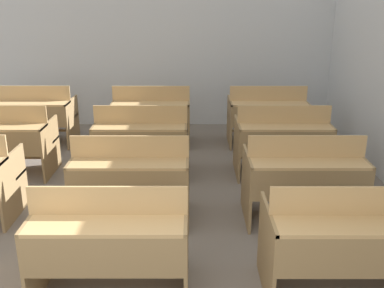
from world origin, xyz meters
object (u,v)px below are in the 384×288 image
(bench_second_right, at_px, (304,178))
(bench_back_center, at_px, (152,115))
(bench_third_center, at_px, (142,140))
(bench_front_center, at_px, (111,241))
(bench_second_center, at_px, (132,178))
(bench_back_right, at_px, (268,115))
(bench_back_left, at_px, (35,115))
(bench_third_right, at_px, (283,140))
(bench_third_left, at_px, (5,140))
(bench_front_right, at_px, (344,241))

(bench_second_right, xyz_separation_m, bench_back_center, (-1.82, 2.57, 0.00))
(bench_third_center, bearing_deg, bench_front_center, -89.29)
(bench_second_center, xyz_separation_m, bench_back_right, (1.84, 2.57, 0.00))
(bench_second_center, relative_size, bench_back_left, 1.00)
(bench_second_right, xyz_separation_m, bench_third_right, (0.02, 1.29, 0.00))
(bench_back_center, bearing_deg, bench_second_center, -89.88)
(bench_back_right, bearing_deg, bench_third_center, -145.56)
(bench_third_center, distance_m, bench_back_center, 1.28)
(bench_front_center, bearing_deg, bench_third_center, 90.71)
(bench_second_right, bearing_deg, bench_third_left, 160.77)
(bench_second_right, bearing_deg, bench_third_center, 145.17)
(bench_third_left, relative_size, bench_third_right, 1.00)
(bench_second_center, bearing_deg, bench_third_center, 91.40)
(bench_front_right, distance_m, bench_third_right, 2.56)
(bench_back_center, bearing_deg, bench_third_center, -91.18)
(bench_second_center, relative_size, bench_third_right, 1.00)
(bench_second_center, height_order, bench_back_center, same)
(bench_front_center, height_order, bench_third_right, same)
(bench_back_center, bearing_deg, bench_back_right, 0.00)
(bench_second_center, height_order, bench_back_left, same)
(bench_third_center, xyz_separation_m, bench_back_left, (-1.85, 1.30, 0.00))
(bench_second_right, relative_size, bench_back_right, 1.00)
(bench_back_left, xyz_separation_m, bench_back_center, (1.88, -0.02, 0.00))
(bench_front_right, xyz_separation_m, bench_back_right, (0.01, 3.84, 0.00))
(bench_back_right, bearing_deg, bench_front_center, -115.62)
(bench_second_center, bearing_deg, bench_front_center, -90.01)
(bench_back_left, bearing_deg, bench_third_left, -88.44)
(bench_front_center, distance_m, bench_back_center, 3.83)
(bench_second_center, relative_size, bench_third_left, 1.00)
(bench_third_right, xyz_separation_m, bench_back_center, (-1.84, 1.28, 0.00))
(bench_front_center, xyz_separation_m, bench_back_center, (-0.01, 3.83, 0.00))
(bench_front_right, distance_m, bench_third_center, 3.16)
(bench_third_left, bearing_deg, bench_back_right, 19.26)
(bench_front_center, xyz_separation_m, bench_front_right, (1.83, -0.01, 0.00))
(bench_front_right, xyz_separation_m, bench_second_right, (-0.01, 1.27, 0.00))
(bench_front_center, relative_size, bench_second_right, 1.00)
(bench_second_right, height_order, bench_back_center, same)
(bench_front_center, bearing_deg, bench_second_center, 89.99)
(bench_second_right, distance_m, bench_back_center, 3.15)
(bench_back_left, bearing_deg, bench_third_center, -34.98)
(bench_second_center, distance_m, bench_third_center, 1.29)
(bench_third_left, bearing_deg, bench_second_center, -34.78)
(bench_front_right, height_order, bench_third_right, same)
(bench_front_center, relative_size, bench_front_right, 1.00)
(bench_second_right, distance_m, bench_third_center, 2.25)
(bench_back_left, bearing_deg, bench_back_right, -0.24)
(bench_back_right, bearing_deg, bench_second_center, -125.52)
(bench_front_center, distance_m, bench_third_right, 3.14)
(bench_third_left, height_order, bench_third_right, same)
(bench_second_right, bearing_deg, bench_second_center, -179.79)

